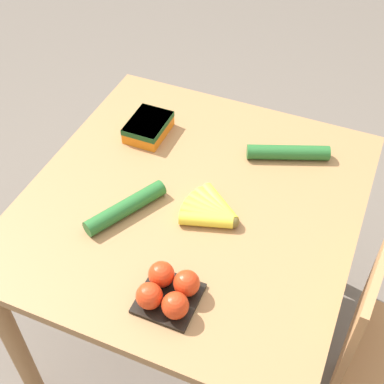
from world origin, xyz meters
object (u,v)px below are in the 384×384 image
carrot_bag (148,126)px  cucumber_far (126,208)px  cucumber_near (288,152)px  banana_bunch (212,212)px  tomato_pack (168,291)px

carrot_bag → cucumber_far: 0.36m
carrot_bag → cucumber_near: 0.46m
banana_bunch → cucumber_far: bearing=-70.0°
banana_bunch → cucumber_near: 0.35m
banana_bunch → tomato_pack: size_ratio=1.16×
cucumber_near → banana_bunch: bearing=-22.0°
cucumber_near → cucumber_far: size_ratio=1.03×
carrot_bag → cucumber_far: size_ratio=0.63×
banana_bunch → tomato_pack: 0.30m
banana_bunch → cucumber_far: size_ratio=0.68×
banana_bunch → cucumber_near: (-0.32, 0.13, 0.00)m
tomato_pack → cucumber_near: bearing=168.3°
carrot_bag → cucumber_near: size_ratio=0.62×
banana_bunch → carrot_bag: carrot_bag is taller
tomato_pack → carrot_bag: 0.65m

